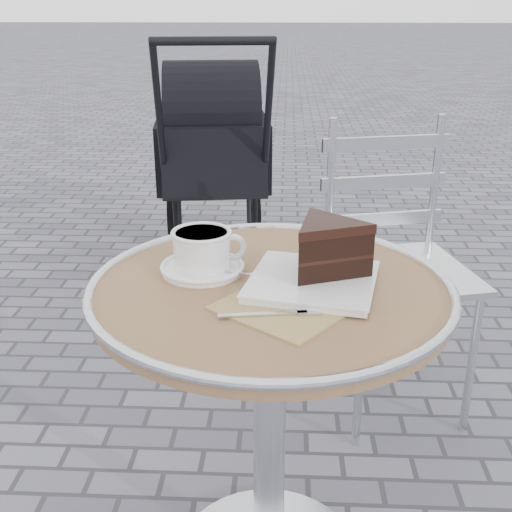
{
  "coord_description": "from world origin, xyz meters",
  "views": [
    {
      "loc": [
        0.03,
        -1.14,
        1.25
      ],
      "look_at": [
        -0.03,
        0.03,
        0.78
      ],
      "focal_mm": 45.0,
      "sensor_mm": 36.0,
      "label": 1
    }
  ],
  "objects_px": {
    "baby_stroller": "(213,163)",
    "cappuccino_set": "(203,254)",
    "cafe_table": "(270,358)",
    "cake_plate_set": "(323,255)",
    "bistro_chair": "(390,233)"
  },
  "relations": [
    {
      "from": "cappuccino_set",
      "to": "cake_plate_set",
      "type": "distance_m",
      "value": 0.25
    },
    {
      "from": "baby_stroller",
      "to": "cappuccino_set",
      "type": "bearing_deg",
      "value": -91.66
    },
    {
      "from": "cafe_table",
      "to": "cappuccino_set",
      "type": "relative_size",
      "value": 3.82
    },
    {
      "from": "cake_plate_set",
      "to": "bistro_chair",
      "type": "height_order",
      "value": "bistro_chair"
    },
    {
      "from": "bistro_chair",
      "to": "baby_stroller",
      "type": "distance_m",
      "value": 1.36
    },
    {
      "from": "cafe_table",
      "to": "baby_stroller",
      "type": "distance_m",
      "value": 1.97
    },
    {
      "from": "bistro_chair",
      "to": "baby_stroller",
      "type": "xyz_separation_m",
      "value": [
        -0.69,
        1.17,
        -0.06
      ]
    },
    {
      "from": "cafe_table",
      "to": "cappuccino_set",
      "type": "bearing_deg",
      "value": 156.31
    },
    {
      "from": "cake_plate_set",
      "to": "bistro_chair",
      "type": "relative_size",
      "value": 0.41
    },
    {
      "from": "cappuccino_set",
      "to": "baby_stroller",
      "type": "xyz_separation_m",
      "value": [
        -0.19,
        1.88,
        -0.26
      ]
    },
    {
      "from": "cappuccino_set",
      "to": "cake_plate_set",
      "type": "xyz_separation_m",
      "value": [
        0.24,
        -0.05,
        0.02
      ]
    },
    {
      "from": "cappuccino_set",
      "to": "baby_stroller",
      "type": "height_order",
      "value": "baby_stroller"
    },
    {
      "from": "cappuccino_set",
      "to": "baby_stroller",
      "type": "distance_m",
      "value": 1.9
    },
    {
      "from": "cafe_table",
      "to": "cappuccino_set",
      "type": "xyz_separation_m",
      "value": [
        -0.14,
        0.06,
        0.2
      ]
    },
    {
      "from": "cafe_table",
      "to": "cappuccino_set",
      "type": "height_order",
      "value": "cappuccino_set"
    }
  ]
}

